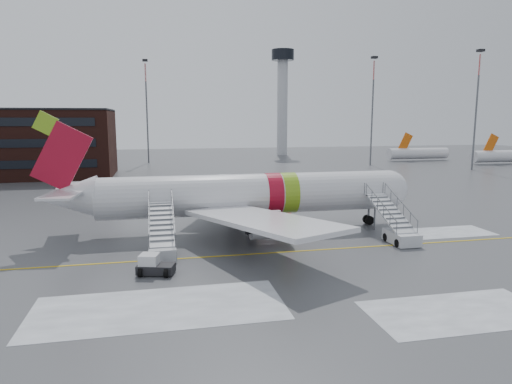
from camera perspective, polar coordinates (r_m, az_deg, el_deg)
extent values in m
plane|color=#494C4F|center=(36.75, -2.59, -7.44)|extent=(260.00, 260.00, 0.00)
cylinder|color=silver|center=(42.84, -0.56, -0.25)|extent=(28.00, 3.80, 3.80)
sphere|color=silver|center=(47.63, 16.17, 0.34)|extent=(3.80, 3.80, 3.80)
cube|color=black|center=(48.07, 17.29, 0.97)|extent=(1.09, 1.60, 0.97)
cone|color=silver|center=(42.68, -22.68, -0.65)|extent=(5.20, 3.72, 3.72)
cube|color=maroon|center=(42.29, -23.10, 4.09)|extent=(5.27, 0.30, 6.09)
cube|color=#7BAC1B|center=(42.39, -24.81, 7.79)|extent=(2.16, 0.26, 2.16)
cube|color=silver|center=(45.08, -21.89, 0.72)|extent=(3.07, 4.85, 0.18)
cube|color=silver|center=(40.02, -23.11, -0.34)|extent=(3.07, 4.85, 0.18)
cube|color=silver|center=(51.03, -3.59, 0.57)|extent=(10.72, 15.97, 1.13)
cube|color=silver|center=(34.58, 0.65, -3.52)|extent=(10.72, 15.97, 1.13)
cylinder|color=silver|center=(48.29, -1.22, -1.53)|extent=(3.40, 2.10, 2.10)
cylinder|color=silver|center=(38.35, 1.74, -4.33)|extent=(3.40, 2.10, 2.10)
cylinder|color=#595B60|center=(47.18, 13.89, -2.86)|extent=(0.20, 0.20, 1.80)
cylinder|color=black|center=(47.27, 13.86, -3.39)|extent=(0.90, 0.56, 0.90)
cylinder|color=black|center=(45.64, -1.78, -3.57)|extent=(0.90, 0.56, 0.90)
cylinder|color=black|center=(41.05, -0.57, -5.01)|extent=(0.90, 0.56, 0.90)
cube|color=silver|center=(40.76, 17.73, -5.41)|extent=(2.00, 3.20, 1.00)
cube|color=silver|center=(42.17, 16.43, -2.53)|extent=(1.90, 5.87, 2.52)
cube|color=silver|center=(44.84, 14.49, -0.25)|extent=(1.90, 1.40, 0.15)
cylinder|color=#595B60|center=(44.79, 14.63, -2.47)|extent=(0.16, 0.16, 3.40)
cylinder|color=black|center=(39.53, 17.30, -6.14)|extent=(0.25, 0.70, 0.70)
cylinder|color=black|center=(42.09, 18.11, -5.26)|extent=(0.25, 0.70, 0.70)
cube|color=#A7AAAE|center=(35.51, -11.61, -7.29)|extent=(2.00, 3.20, 1.00)
cube|color=#A7AAAE|center=(37.13, -11.74, -3.90)|extent=(1.90, 5.87, 2.52)
cube|color=#A7AAAE|center=(40.13, -11.84, -1.22)|extent=(1.90, 1.40, 0.15)
cylinder|color=#595B60|center=(40.07, -11.75, -3.72)|extent=(0.16, 0.16, 3.40)
cylinder|color=black|center=(34.62, -13.09, -8.12)|extent=(0.25, 0.70, 0.70)
cylinder|color=black|center=(36.54, -10.20, -7.10)|extent=(0.25, 0.70, 0.70)
cube|color=black|center=(32.20, -12.39, -9.34)|extent=(2.71, 1.93, 0.61)
cube|color=silver|center=(32.13, -13.19, -8.26)|extent=(1.51, 1.51, 0.79)
cube|color=black|center=(32.04, -13.21, -7.73)|extent=(1.32, 1.38, 0.13)
cylinder|color=black|center=(31.92, -14.22, -9.74)|extent=(0.42, 0.66, 0.61)
cylinder|color=black|center=(31.44, -11.14, -9.92)|extent=(0.42, 0.66, 0.61)
cylinder|color=black|center=(33.02, -13.57, -9.07)|extent=(0.42, 0.66, 0.61)
cylinder|color=black|center=(32.56, -10.59, -9.23)|extent=(0.42, 0.66, 0.61)
cylinder|color=#B2B5BA|center=(134.65, 3.31, 10.60)|extent=(3.00, 3.00, 28.00)
cylinder|color=black|center=(135.80, 3.37, 16.73)|extent=(6.40, 6.40, 3.00)
cylinder|color=#595B60|center=(107.92, 14.28, 8.37)|extent=(0.36, 0.36, 19.20)
cylinder|color=#CC7272|center=(108.44, 14.52, 14.47)|extent=(0.32, 0.32, 4.32)
cube|color=black|center=(108.76, 14.59, 15.98)|extent=(1.20, 1.20, 0.50)
cylinder|color=#595B60|center=(112.77, -13.43, 8.43)|extent=(0.36, 0.36, 19.20)
cylinder|color=#CC7272|center=(113.27, -13.66, 14.26)|extent=(0.32, 0.32, 4.32)
cube|color=black|center=(113.58, -13.71, 15.70)|extent=(1.20, 1.20, 0.50)
cylinder|color=#595B60|center=(104.50, 25.71, 7.75)|extent=(0.36, 0.36, 19.20)
cylinder|color=#CC7272|center=(105.04, 26.16, 14.03)|extent=(0.32, 0.32, 4.32)
cube|color=black|center=(105.37, 26.27, 15.58)|extent=(1.20, 1.20, 0.50)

